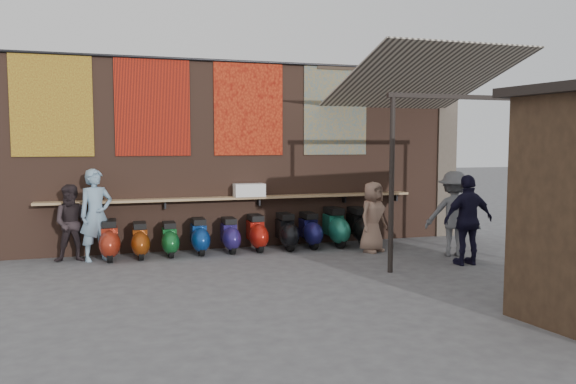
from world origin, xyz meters
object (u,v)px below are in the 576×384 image
object	(u,v)px
shelf_box	(249,190)
scooter_stool_6	(286,232)
scooter_stool_0	(110,240)
shopper_tan	(373,217)
shopper_grey	(454,214)
shopper_navy	(468,220)
scooter_stool_8	(335,227)
scooter_stool_9	(359,226)
scooter_stool_2	(170,239)
scooter_stool_4	(230,235)
diner_left	(96,215)
scooter_stool_7	(310,230)
scooter_stool_3	(199,236)
scooter_stool_5	(256,233)
scooter_stool_1	(140,241)
diner_right	(73,223)

from	to	relation	value
shelf_box	scooter_stool_6	distance (m)	1.18
shelf_box	scooter_stool_0	distance (m)	3.01
shopper_tan	shopper_grey	bearing A→B (deg)	-58.34
scooter_stool_0	shopper_navy	distance (m)	6.83
scooter_stool_8	shopper_grey	bearing A→B (deg)	-42.29
scooter_stool_8	scooter_stool_9	size ratio (longest dim) A/B	1.02
scooter_stool_2	scooter_stool_4	distance (m)	1.23
shopper_tan	shopper_navy	bearing A→B (deg)	-82.28
scooter_stool_6	shopper_navy	bearing A→B (deg)	-41.55
scooter_stool_9	diner_left	bearing A→B (deg)	-179.80
shelf_box	scooter_stool_7	xyz separation A→B (m)	(1.27, -0.29, -0.88)
scooter_stool_3	scooter_stool_4	xyz separation A→B (m)	(0.63, -0.00, -0.01)
scooter_stool_7	shopper_tan	xyz separation A→B (m)	(1.09, -0.83, 0.36)
scooter_stool_4	scooter_stool_3	bearing A→B (deg)	179.59
scooter_stool_0	shelf_box	bearing A→B (deg)	6.71
scooter_stool_9	scooter_stool_5	bearing A→B (deg)	179.03
scooter_stool_1	scooter_stool_2	world-z (taller)	scooter_stool_1
scooter_stool_5	shopper_grey	size ratio (longest dim) A/B	0.46
diner_right	shopper_tan	distance (m)	5.94
scooter_stool_9	shopper_tan	size ratio (longest dim) A/B	0.59
scooter_stool_5	diner_left	xyz separation A→B (m)	(-3.18, -0.06, 0.51)
scooter_stool_1	shopper_grey	distance (m)	6.26
scooter_stool_2	scooter_stool_3	world-z (taller)	scooter_stool_3
scooter_stool_4	scooter_stool_9	world-z (taller)	scooter_stool_9
diner_right	shopper_navy	size ratio (longest dim) A/B	0.88
scooter_stool_4	scooter_stool_9	size ratio (longest dim) A/B	0.86
shopper_navy	shopper_tan	world-z (taller)	shopper_navy
scooter_stool_2	scooter_stool_3	xyz separation A→B (m)	(0.60, 0.03, 0.02)
diner_right	shopper_grey	size ratio (longest dim) A/B	0.87
scooter_stool_9	diner_right	bearing A→B (deg)	180.00
scooter_stool_0	shopper_grey	xyz separation A→B (m)	(6.59, -1.63, 0.47)
scooter_stool_9	shelf_box	bearing A→B (deg)	172.96
shelf_box	shopper_tan	xyz separation A→B (m)	(2.36, -1.12, -0.53)
scooter_stool_1	scooter_stool_7	world-z (taller)	scooter_stool_7
scooter_stool_3	diner_right	world-z (taller)	diner_right
scooter_stool_3	shopper_navy	xyz separation A→B (m)	(4.61, -2.51, 0.48)
scooter_stool_6	scooter_stool_7	xyz separation A→B (m)	(0.54, 0.03, -0.00)
scooter_stool_2	scooter_stool_5	distance (m)	1.80
scooter_stool_0	diner_left	size ratio (longest dim) A/B	0.46
scooter_stool_2	scooter_stool_6	size ratio (longest dim) A/B	0.89
scooter_stool_1	scooter_stool_9	xyz separation A→B (m)	(4.72, 0.03, 0.06)
scooter_stool_3	scooter_stool_5	bearing A→B (deg)	0.35
scooter_stool_1	scooter_stool_6	distance (m)	3.02
shelf_box	shopper_navy	bearing A→B (deg)	-38.44
scooter_stool_5	scooter_stool_9	world-z (taller)	scooter_stool_9
scooter_stool_4	scooter_stool_5	xyz separation A→B (m)	(0.57, 0.01, 0.02)
scooter_stool_3	shopper_tan	xyz separation A→B (m)	(3.48, -0.85, 0.37)
scooter_stool_4	scooter_stool_7	world-z (taller)	scooter_stool_7
scooter_stool_6	shopper_grey	size ratio (longest dim) A/B	0.47
shelf_box	scooter_stool_5	xyz separation A→B (m)	(0.09, -0.26, -0.89)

